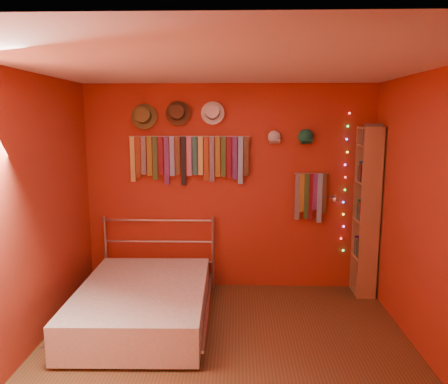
# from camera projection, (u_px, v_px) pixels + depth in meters

# --- Properties ---
(ground) EXTENTS (3.50, 3.50, 0.00)m
(ground) POSITION_uv_depth(u_px,v_px,m) (225.00, 360.00, 3.82)
(ground) COLOR #523A1C
(ground) RESTS_ON ground
(back_wall) EXTENTS (3.50, 0.02, 2.50)m
(back_wall) POSITION_uv_depth(u_px,v_px,m) (229.00, 188.00, 5.34)
(back_wall) COLOR maroon
(back_wall) RESTS_ON ground
(right_wall) EXTENTS (0.02, 3.50, 2.50)m
(right_wall) POSITION_uv_depth(u_px,v_px,m) (439.00, 223.00, 3.56)
(right_wall) COLOR maroon
(right_wall) RESTS_ON ground
(left_wall) EXTENTS (0.02, 3.50, 2.50)m
(left_wall) POSITION_uv_depth(u_px,v_px,m) (17.00, 219.00, 3.67)
(left_wall) COLOR maroon
(left_wall) RESTS_ON ground
(ceiling) EXTENTS (3.50, 3.50, 0.02)m
(ceiling) POSITION_uv_depth(u_px,v_px,m) (225.00, 65.00, 3.40)
(ceiling) COLOR white
(ceiling) RESTS_ON back_wall
(tie_rack) EXTENTS (1.45, 0.03, 0.59)m
(tie_rack) POSITION_uv_depth(u_px,v_px,m) (189.00, 157.00, 5.22)
(tie_rack) COLOR #A7A7AC
(tie_rack) RESTS_ON back_wall
(small_tie_rack) EXTENTS (0.40, 0.03, 0.61)m
(small_tie_rack) POSITION_uv_depth(u_px,v_px,m) (311.00, 195.00, 5.25)
(small_tie_rack) COLOR #A7A7AC
(small_tie_rack) RESTS_ON back_wall
(fedora_olive) EXTENTS (0.31, 0.17, 0.30)m
(fedora_olive) POSITION_uv_depth(u_px,v_px,m) (143.00, 116.00, 5.13)
(fedora_olive) COLOR brown
(fedora_olive) RESTS_ON back_wall
(fedora_brown) EXTENTS (0.29, 0.16, 0.29)m
(fedora_brown) POSITION_uv_depth(u_px,v_px,m) (178.00, 113.00, 5.11)
(fedora_brown) COLOR #4A2F1A
(fedora_brown) RESTS_ON back_wall
(fedora_white) EXTENTS (0.28, 0.15, 0.27)m
(fedora_white) POSITION_uv_depth(u_px,v_px,m) (213.00, 112.00, 5.10)
(fedora_white) COLOR white
(fedora_white) RESTS_ON back_wall
(cap_white) EXTENTS (0.16, 0.21, 0.16)m
(cap_white) POSITION_uv_depth(u_px,v_px,m) (274.00, 137.00, 5.16)
(cap_white) COLOR white
(cap_white) RESTS_ON back_wall
(cap_green) EXTENTS (0.18, 0.22, 0.18)m
(cap_green) POSITION_uv_depth(u_px,v_px,m) (305.00, 137.00, 5.15)
(cap_green) COLOR #176846
(cap_green) RESTS_ON back_wall
(fairy_lights) EXTENTS (0.06, 0.02, 1.69)m
(fairy_lights) POSITION_uv_depth(u_px,v_px,m) (345.00, 184.00, 5.24)
(fairy_lights) COLOR #FF3333
(fairy_lights) RESTS_ON back_wall
(reading_lamp) EXTENTS (0.08, 0.33, 0.10)m
(reading_lamp) POSITION_uv_depth(u_px,v_px,m) (335.00, 199.00, 5.06)
(reading_lamp) COLOR #A7A7AC
(reading_lamp) RESTS_ON back_wall
(bookshelf) EXTENTS (0.25, 0.34, 2.00)m
(bookshelf) POSITION_uv_depth(u_px,v_px,m) (370.00, 211.00, 5.11)
(bookshelf) COLOR #AB744D
(bookshelf) RESTS_ON ground
(bed) EXTENTS (1.41, 1.90, 0.91)m
(bed) POSITION_uv_depth(u_px,v_px,m) (143.00, 303.00, 4.50)
(bed) COLOR #A7A7AC
(bed) RESTS_ON ground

